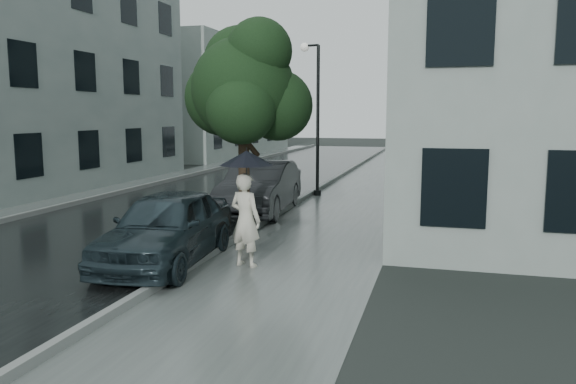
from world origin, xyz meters
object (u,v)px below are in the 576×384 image
(street_tree, at_px, (245,88))
(car_far, at_px, (260,187))
(lamp_post, at_px, (314,109))
(car_near, at_px, (167,227))
(pedestrian, at_px, (245,220))

(street_tree, relative_size, car_far, 1.08)
(lamp_post, xyz_separation_m, car_near, (-0.72, -10.14, -2.41))
(pedestrian, xyz_separation_m, street_tree, (-0.85, 2.39, 2.66))
(street_tree, relative_size, car_near, 1.19)
(car_near, bearing_deg, pedestrian, 2.80)
(pedestrian, xyz_separation_m, lamp_post, (-0.87, 9.93, 2.22))
(street_tree, bearing_deg, lamp_post, 90.21)
(pedestrian, bearing_deg, street_tree, -52.88)
(pedestrian, relative_size, car_far, 0.39)
(lamp_post, height_order, car_near, lamp_post)
(car_far, bearing_deg, street_tree, -81.56)
(pedestrian, relative_size, car_near, 0.43)
(street_tree, relative_size, lamp_post, 0.93)
(street_tree, height_order, car_far, street_tree)
(car_near, bearing_deg, lamp_post, 81.30)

